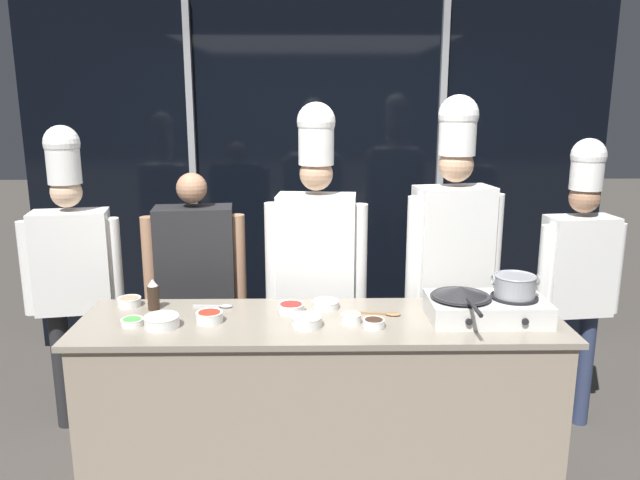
{
  "coord_description": "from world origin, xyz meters",
  "views": [
    {
      "loc": [
        -0.05,
        -2.94,
        2.03
      ],
      "look_at": [
        0.0,
        0.25,
        1.28
      ],
      "focal_mm": 35.0,
      "sensor_mm": 36.0,
      "label": 1
    }
  ],
  "objects_px": {
    "prep_bowl_rice": "(162,321)",
    "chef_line": "(452,242)",
    "prep_bowl_chili_flakes": "(209,316)",
    "person_guest": "(196,276)",
    "prep_bowl_soy_glaze": "(374,323)",
    "prep_bowl_ginger": "(351,318)",
    "prep_bowl_shrimp": "(306,320)",
    "serving_spoon_solid": "(220,306)",
    "prep_bowl_noodles": "(326,304)",
    "portable_stove": "(487,308)",
    "chef_sous": "(316,249)",
    "prep_bowl_scallions": "(132,321)",
    "squeeze_bottle_soy": "(153,295)",
    "stock_pot": "(515,285)",
    "frying_pan": "(461,292)",
    "chef_head": "(73,262)",
    "prep_bowl_mushrooms": "(129,301)",
    "chef_pastry": "(578,265)",
    "serving_spoon_slotted": "(386,314)",
    "prep_bowl_bell_pepper": "(291,307)"
  },
  "relations": [
    {
      "from": "prep_bowl_rice",
      "to": "chef_line",
      "type": "relative_size",
      "value": 0.08
    },
    {
      "from": "prep_bowl_chili_flakes",
      "to": "person_guest",
      "type": "relative_size",
      "value": 0.08
    },
    {
      "from": "prep_bowl_soy_glaze",
      "to": "prep_bowl_ginger",
      "type": "bearing_deg",
      "value": 151.39
    },
    {
      "from": "prep_bowl_ginger",
      "to": "prep_bowl_shrimp",
      "type": "xyz_separation_m",
      "value": [
        -0.22,
        -0.04,
        0.0
      ]
    },
    {
      "from": "serving_spoon_solid",
      "to": "prep_bowl_noodles",
      "type": "bearing_deg",
      "value": -2.11
    },
    {
      "from": "portable_stove",
      "to": "chef_sous",
      "type": "bearing_deg",
      "value": 143.51
    },
    {
      "from": "prep_bowl_scallions",
      "to": "chef_line",
      "type": "xyz_separation_m",
      "value": [
        1.7,
        0.66,
        0.24
      ]
    },
    {
      "from": "portable_stove",
      "to": "squeeze_bottle_soy",
      "type": "distance_m",
      "value": 1.71
    },
    {
      "from": "stock_pot",
      "to": "prep_bowl_shrimp",
      "type": "xyz_separation_m",
      "value": [
        -1.03,
        -0.09,
        -0.15
      ]
    },
    {
      "from": "frying_pan",
      "to": "person_guest",
      "type": "relative_size",
      "value": 0.33
    },
    {
      "from": "prep_bowl_ginger",
      "to": "prep_bowl_shrimp",
      "type": "distance_m",
      "value": 0.22
    },
    {
      "from": "prep_bowl_chili_flakes",
      "to": "prep_bowl_rice",
      "type": "bearing_deg",
      "value": -164.57
    },
    {
      "from": "squeeze_bottle_soy",
      "to": "chef_head",
      "type": "height_order",
      "value": "chef_head"
    },
    {
      "from": "frying_pan",
      "to": "prep_bowl_rice",
      "type": "bearing_deg",
      "value": -176.88
    },
    {
      "from": "prep_bowl_noodles",
      "to": "prep_bowl_scallions",
      "type": "bearing_deg",
      "value": -166.18
    },
    {
      "from": "prep_bowl_mushrooms",
      "to": "chef_pastry",
      "type": "distance_m",
      "value": 2.58
    },
    {
      "from": "prep_bowl_scallions",
      "to": "chef_pastry",
      "type": "bearing_deg",
      "value": 14.94
    },
    {
      "from": "chef_sous",
      "to": "serving_spoon_solid",
      "type": "bearing_deg",
      "value": 45.08
    },
    {
      "from": "squeeze_bottle_soy",
      "to": "prep_bowl_soy_glaze",
      "type": "relative_size",
      "value": 1.53
    },
    {
      "from": "stock_pot",
      "to": "chef_sous",
      "type": "relative_size",
      "value": 0.12
    },
    {
      "from": "frying_pan",
      "to": "stock_pot",
      "type": "xyz_separation_m",
      "value": [
        0.27,
        0.0,
        0.03
      ]
    },
    {
      "from": "stock_pot",
      "to": "serving_spoon_slotted",
      "type": "height_order",
      "value": "stock_pot"
    },
    {
      "from": "prep_bowl_scallions",
      "to": "prep_bowl_soy_glaze",
      "type": "bearing_deg",
      "value": -2.48
    },
    {
      "from": "prep_bowl_rice",
      "to": "prep_bowl_shrimp",
      "type": "xyz_separation_m",
      "value": [
        0.7,
        -0.0,
        -0.0
      ]
    },
    {
      "from": "prep_bowl_chili_flakes",
      "to": "chef_line",
      "type": "distance_m",
      "value": 1.49
    },
    {
      "from": "squeeze_bottle_soy",
      "to": "prep_bowl_shrimp",
      "type": "distance_m",
      "value": 0.84
    },
    {
      "from": "chef_sous",
      "to": "chef_line",
      "type": "bearing_deg",
      "value": -176.39
    },
    {
      "from": "squeeze_bottle_soy",
      "to": "prep_bowl_ginger",
      "type": "xyz_separation_m",
      "value": [
        1.02,
        -0.22,
        -0.05
      ]
    },
    {
      "from": "chef_line",
      "to": "chef_sous",
      "type": "bearing_deg",
      "value": -12.2
    },
    {
      "from": "squeeze_bottle_soy",
      "to": "chef_sous",
      "type": "height_order",
      "value": "chef_sous"
    },
    {
      "from": "person_guest",
      "to": "chef_sous",
      "type": "bearing_deg",
      "value": 167.8
    },
    {
      "from": "prep_bowl_bell_pepper",
      "to": "prep_bowl_shrimp",
      "type": "height_order",
      "value": "prep_bowl_shrimp"
    },
    {
      "from": "stock_pot",
      "to": "prep_bowl_chili_flakes",
      "type": "height_order",
      "value": "stock_pot"
    },
    {
      "from": "chef_head",
      "to": "chef_line",
      "type": "xyz_separation_m",
      "value": [
        2.24,
        -0.05,
        0.13
      ]
    },
    {
      "from": "stock_pot",
      "to": "prep_bowl_scallions",
      "type": "relative_size",
      "value": 2.1
    },
    {
      "from": "portable_stove",
      "to": "chef_pastry",
      "type": "bearing_deg",
      "value": 40.27
    },
    {
      "from": "squeeze_bottle_soy",
      "to": "serving_spoon_slotted",
      "type": "relative_size",
      "value": 0.69
    },
    {
      "from": "prep_bowl_soy_glaze",
      "to": "chef_line",
      "type": "xyz_separation_m",
      "value": [
        0.53,
        0.71,
        0.23
      ]
    },
    {
      "from": "prep_bowl_mushrooms",
      "to": "chef_line",
      "type": "xyz_separation_m",
      "value": [
        1.79,
        0.38,
        0.23
      ]
    },
    {
      "from": "prep_bowl_rice",
      "to": "serving_spoon_solid",
      "type": "relative_size",
      "value": 0.8
    },
    {
      "from": "prep_bowl_noodles",
      "to": "serving_spoon_solid",
      "type": "bearing_deg",
      "value": 177.89
    },
    {
      "from": "prep_bowl_scallions",
      "to": "serving_spoon_solid",
      "type": "relative_size",
      "value": 0.51
    },
    {
      "from": "stock_pot",
      "to": "prep_bowl_rice",
      "type": "bearing_deg",
      "value": -177.22
    },
    {
      "from": "chef_line",
      "to": "prep_bowl_soy_glaze",
      "type": "bearing_deg",
      "value": 42.83
    },
    {
      "from": "prep_bowl_bell_pepper",
      "to": "chef_head",
      "type": "bearing_deg",
      "value": 157.62
    },
    {
      "from": "prep_bowl_scallions",
      "to": "prep_bowl_noodles",
      "type": "bearing_deg",
      "value": 13.82
    },
    {
      "from": "prep_bowl_shrimp",
      "to": "person_guest",
      "type": "distance_m",
      "value": 1.04
    },
    {
      "from": "prep_bowl_bell_pepper",
      "to": "prep_bowl_ginger",
      "type": "distance_m",
      "value": 0.34
    },
    {
      "from": "prep_bowl_rice",
      "to": "prep_bowl_scallions",
      "type": "height_order",
      "value": "prep_bowl_rice"
    },
    {
      "from": "prep_bowl_rice",
      "to": "chef_sous",
      "type": "height_order",
      "value": "chef_sous"
    }
  ]
}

